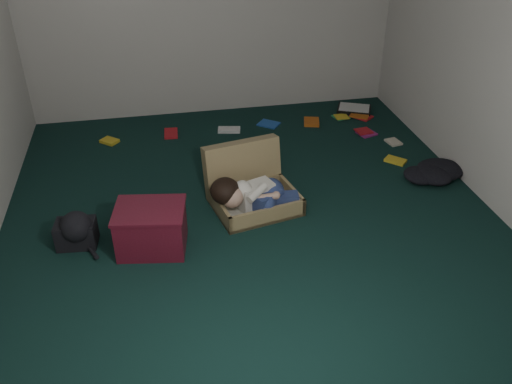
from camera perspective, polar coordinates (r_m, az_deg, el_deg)
name	(u,v)px	position (r m, az deg, el deg)	size (l,w,h in m)	color
floor	(252,219)	(4.44, -0.38, -2.81)	(4.50, 4.50, 0.00)	black
wall_front	(374,276)	(1.95, 12.35, -8.63)	(4.50, 4.50, 0.00)	silver
wall_right	(512,47)	(4.64, 25.34, 13.59)	(4.50, 4.50, 0.00)	silver
suitcase	(250,187)	(4.57, -0.59, 0.50)	(0.79, 0.78, 0.49)	#9B8455
person	(253,194)	(4.40, -0.29, -0.23)	(0.75, 0.37, 0.31)	white
maroon_bin	(151,228)	(4.11, -10.96, -3.78)	(0.57, 0.48, 0.35)	#591221
backpack	(76,233)	(4.32, -18.40, -4.08)	(0.37, 0.29, 0.22)	black
clothing_pile	(427,172)	(5.19, 17.54, 2.04)	(0.44, 0.36, 0.14)	black
paper_tray	(354,109)	(6.43, 10.28, 8.56)	(0.46, 0.41, 0.05)	black
book_scatter	(295,131)	(5.85, 4.10, 6.37)	(3.06, 1.30, 0.02)	yellow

